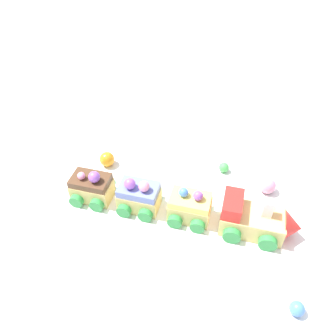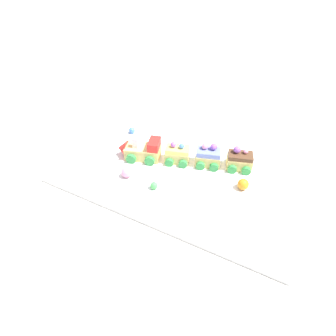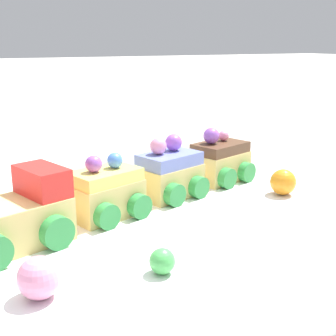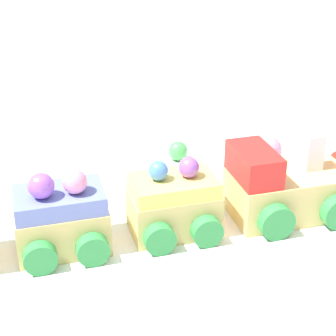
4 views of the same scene
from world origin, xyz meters
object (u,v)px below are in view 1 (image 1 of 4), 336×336
(cake_car_lemon, at_px, (190,207))
(gumball_orange, at_px, (107,159))
(cake_car_chocolate, at_px, (92,188))
(cake_train_locomotive, at_px, (258,220))
(gumball_blue, at_px, (297,309))
(cake_car_blueberry, at_px, (139,197))
(gumball_pink, at_px, (268,186))
(gumball_green, at_px, (224,167))

(cake_car_lemon, xyz_separation_m, gumball_orange, (-0.22, 0.03, -0.01))
(cake_car_chocolate, bearing_deg, cake_train_locomotive, 0.06)
(cake_train_locomotive, distance_m, gumball_blue, 0.15)
(cake_car_blueberry, xyz_separation_m, gumball_blue, (0.31, -0.05, -0.02))
(gumball_orange, xyz_separation_m, gumball_blue, (0.43, -0.10, -0.00))
(cake_car_chocolate, distance_m, gumball_pink, 0.34)
(gumball_pink, relative_size, gumball_orange, 1.01)
(cake_car_blueberry, bearing_deg, gumball_green, 43.94)
(cake_train_locomotive, relative_size, cake_car_lemon, 1.70)
(cake_car_blueberry, bearing_deg, gumball_orange, 138.00)
(cake_train_locomotive, relative_size, gumball_green, 6.83)
(gumball_orange, bearing_deg, cake_car_chocolate, -67.49)
(cake_car_blueberry, height_order, gumball_pink, cake_car_blueberry)
(gumball_blue, bearing_deg, gumball_green, 134.51)
(gumball_orange, relative_size, gumball_blue, 1.41)
(cake_car_lemon, height_order, gumball_green, cake_car_lemon)
(gumball_pink, bearing_deg, cake_car_chocolate, -146.03)
(cake_car_chocolate, height_order, gumball_pink, cake_car_chocolate)
(cake_car_blueberry, distance_m, gumball_pink, 0.25)
(gumball_pink, bearing_deg, cake_car_lemon, -126.71)
(gumball_orange, bearing_deg, cake_train_locomotive, 0.70)
(cake_train_locomotive, xyz_separation_m, cake_car_blueberry, (-0.20, -0.06, 0.00))
(gumball_green, distance_m, gumball_pink, 0.10)
(cake_car_chocolate, xyz_separation_m, gumball_orange, (-0.04, 0.09, -0.01))
(cake_train_locomotive, bearing_deg, cake_car_lemon, 179.99)
(cake_train_locomotive, distance_m, cake_car_blueberry, 0.21)
(cake_car_blueberry, bearing_deg, cake_car_lemon, 0.26)
(cake_train_locomotive, relative_size, cake_car_chocolate, 1.70)
(cake_car_chocolate, height_order, gumball_green, cake_car_chocolate)
(gumball_green, distance_m, gumball_blue, 0.30)
(cake_car_blueberry, xyz_separation_m, cake_car_chocolate, (-0.09, -0.03, -0.00))
(gumball_pink, height_order, gumball_orange, same)
(gumball_blue, bearing_deg, cake_car_blueberry, 171.54)
(cake_car_lemon, relative_size, cake_car_blueberry, 1.00)
(gumball_pink, distance_m, gumball_orange, 0.33)
(cake_car_chocolate, height_order, gumball_orange, cake_car_chocolate)
(cake_car_blueberry, relative_size, gumball_blue, 3.85)
(cake_car_lemon, height_order, gumball_blue, cake_car_lemon)
(cake_train_locomotive, height_order, cake_car_lemon, cake_train_locomotive)
(cake_car_blueberry, relative_size, cake_car_chocolate, 1.00)
(cake_train_locomotive, distance_m, cake_car_lemon, 0.12)
(gumball_green, relative_size, gumball_blue, 0.96)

